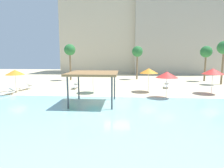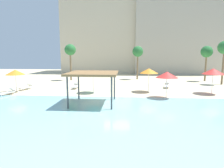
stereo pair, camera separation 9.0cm
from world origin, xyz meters
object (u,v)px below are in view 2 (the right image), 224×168
beach_umbrella_red_4 (213,71)px  lounge_chair_1 (26,87)px  shade_pavilion (93,74)px  lounge_chair_2 (75,86)px  lounge_chair_0 (8,92)px  lounge_chair_3 (167,85)px  beach_umbrella_red_2 (167,75)px  beach_umbrella_teal_1 (93,73)px  palm_tree_1 (70,51)px  palm_tree_0 (138,52)px  beach_umbrella_orange_3 (149,71)px  palm_tree_3 (207,53)px  beach_umbrella_orange_0 (15,72)px

beach_umbrella_red_4 → lounge_chair_1: (-22.15, 0.99, -2.18)m
shade_pavilion → lounge_chair_2: size_ratio=2.17×
lounge_chair_0 → lounge_chair_3: same height
beach_umbrella_red_2 → lounge_chair_0: (-16.86, 0.18, -2.02)m
beach_umbrella_teal_1 → lounge_chair_3: 10.22m
beach_umbrella_teal_1 → palm_tree_1: (-5.84, 10.95, 2.84)m
lounge_chair_0 → beach_umbrella_red_4: bearing=118.7°
lounge_chair_1 → lounge_chair_0: bearing=10.4°
lounge_chair_3 → palm_tree_0: size_ratio=0.34×
lounge_chair_2 → palm_tree_0: size_ratio=0.33×
lounge_chair_0 → palm_tree_0: palm_tree_0 is taller
beach_umbrella_orange_3 → palm_tree_0: bearing=93.2°
palm_tree_0 → beach_umbrella_red_4: bearing=-58.9°
shade_pavilion → lounge_chair_2: shade_pavilion is taller
lounge_chair_1 → palm_tree_1: size_ratio=0.32×
beach_umbrella_red_4 → lounge_chair_3: size_ratio=1.43×
palm_tree_0 → palm_tree_1: 11.77m
beach_umbrella_red_4 → palm_tree_1: (-19.20, 10.47, 2.56)m
lounge_chair_1 → palm_tree_0: size_ratio=0.34×
beach_umbrella_teal_1 → palm_tree_3: bearing=34.2°
beach_umbrella_red_2 → lounge_chair_1: (-16.60, 3.64, -2.02)m
lounge_chair_1 → beach_umbrella_orange_0: bearing=7.9°
lounge_chair_0 → palm_tree_1: palm_tree_1 is taller
beach_umbrella_orange_3 → palm_tree_1: palm_tree_1 is taller
beach_umbrella_red_2 → palm_tree_0: bearing=97.7°
beach_umbrella_teal_1 → shade_pavilion: bearing=-79.8°
beach_umbrella_orange_3 → palm_tree_0: 12.30m
shade_pavilion → palm_tree_1: bearing=112.8°
palm_tree_3 → shade_pavilion: bearing=-133.9°
shade_pavilion → palm_tree_1: palm_tree_1 is taller
lounge_chair_0 → lounge_chair_1: bearing=-162.0°
lounge_chair_0 → palm_tree_1: size_ratio=0.32×
lounge_chair_3 → palm_tree_3: (7.74, 7.30, 4.40)m
beach_umbrella_teal_1 → lounge_chair_3: size_ratio=1.26×
lounge_chair_3 → lounge_chair_0: bearing=-57.6°
beach_umbrella_orange_0 → beach_umbrella_orange_3: (15.41, 1.45, 0.14)m
beach_umbrella_teal_1 → palm_tree_0: (5.72, 13.15, 2.59)m
palm_tree_0 → shade_pavilion: bearing=-104.8°
palm_tree_0 → palm_tree_3: size_ratio=1.02×
palm_tree_0 → beach_umbrella_orange_3: bearing=-86.8°
beach_umbrella_red_4 → palm_tree_3: bearing=72.2°
beach_umbrella_orange_3 → lounge_chair_3: 4.63m
shade_pavilion → palm_tree_0: palm_tree_0 is taller
palm_tree_3 → lounge_chair_3: bearing=-136.7°
beach_umbrella_red_2 → palm_tree_1: bearing=136.1°
beach_umbrella_red_2 → lounge_chair_0: 16.99m
lounge_chair_1 → palm_tree_0: 19.16m
beach_umbrella_orange_0 → palm_tree_0: size_ratio=0.44×
palm_tree_1 → lounge_chair_3: bearing=-24.4°
shade_pavilion → beach_umbrella_orange_0: shade_pavilion is taller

